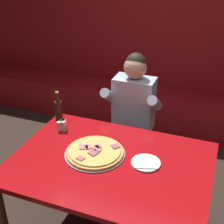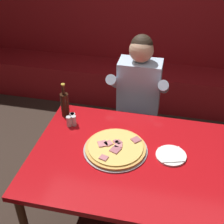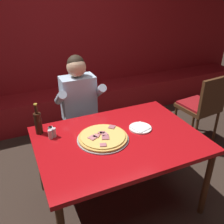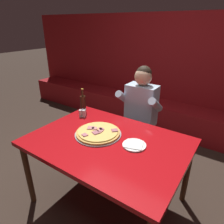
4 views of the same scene
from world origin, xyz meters
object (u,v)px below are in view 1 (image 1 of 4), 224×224
shaker_black_pepper (63,124)px  plate_white_paper (146,163)px  shaker_parmesan (64,125)px  beer_bottle (59,111)px  main_dining_table (110,169)px  shaker_red_pepper_flakes (64,127)px  diner_seated_blue_shirt (131,114)px  pizza (95,152)px  shaker_oregano (59,127)px

shaker_black_pepper → plate_white_paper: bearing=-15.9°
shaker_parmesan → shaker_black_pepper: size_ratio=1.00×
beer_bottle → main_dining_table: bearing=-30.6°
main_dining_table → beer_bottle: (-0.62, 0.37, 0.18)m
main_dining_table → plate_white_paper: 0.27m
shaker_red_pepper_flakes → diner_seated_blue_shirt: size_ratio=0.07×
main_dining_table → shaker_red_pepper_flakes: shaker_red_pepper_flakes is taller
pizza → plate_white_paper: pizza is taller
main_dining_table → plate_white_paper: plate_white_paper is taller
shaker_oregano → diner_seated_blue_shirt: size_ratio=0.07×
shaker_oregano → shaker_red_pepper_flakes: same height
diner_seated_blue_shirt → beer_bottle: bearing=-141.0°
shaker_parmesan → diner_seated_blue_shirt: (0.43, 0.51, -0.08)m
shaker_oregano → diner_seated_blue_shirt: diner_seated_blue_shirt is taller
pizza → diner_seated_blue_shirt: 0.76m
main_dining_table → shaker_parmesan: bearing=151.7°
plate_white_paper → beer_bottle: size_ratio=0.72×
shaker_red_pepper_flakes → shaker_parmesan: bearing=117.3°
plate_white_paper → shaker_red_pepper_flakes: 0.78m
main_dining_table → plate_white_paper: (0.25, 0.06, 0.08)m
shaker_parmesan → diner_seated_blue_shirt: diner_seated_blue_shirt is taller
pizza → diner_seated_blue_shirt: size_ratio=0.35×
plate_white_paper → shaker_parmesan: size_ratio=2.44×
beer_bottle → diner_seated_blue_shirt: (0.52, 0.42, -0.15)m
diner_seated_blue_shirt → pizza: bearing=-93.2°
main_dining_table → beer_bottle: 0.74m
shaker_black_pepper → shaker_red_pepper_flakes: bearing=-53.5°
pizza → shaker_oregano: size_ratio=5.24×
main_dining_table → shaker_black_pepper: size_ratio=16.59×
main_dining_table → shaker_oregano: size_ratio=16.59×
shaker_parmesan → shaker_red_pepper_flakes: size_ratio=1.00×
beer_bottle → shaker_parmesan: bearing=-42.1°
pizza → shaker_oregano: (-0.41, 0.20, 0.02)m
shaker_black_pepper → shaker_red_pepper_flakes: 0.04m
shaker_oregano → main_dining_table: bearing=-23.4°
plate_white_paper → main_dining_table: bearing=-166.0°
main_dining_table → shaker_oregano: bearing=156.6°
main_dining_table → diner_seated_blue_shirt: diner_seated_blue_shirt is taller
shaker_parmesan → shaker_oregano: size_ratio=1.00×
shaker_oregano → shaker_parmesan: bearing=68.7°
beer_bottle → plate_white_paper: bearing=-19.5°
shaker_parmesan → shaker_black_pepper: (-0.01, 0.00, 0.00)m
pizza → shaker_red_pepper_flakes: 0.43m
pizza → beer_bottle: 0.59m
main_dining_table → shaker_parmesan: size_ratio=16.59×
plate_white_paper → shaker_parmesan: bearing=163.9°
diner_seated_blue_shirt → shaker_oregano: bearing=-129.1°
pizza → shaker_black_pepper: (-0.40, 0.25, 0.02)m
plate_white_paper → shaker_red_pepper_flakes: shaker_red_pepper_flakes is taller
plate_white_paper → diner_seated_blue_shirt: diner_seated_blue_shirt is taller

